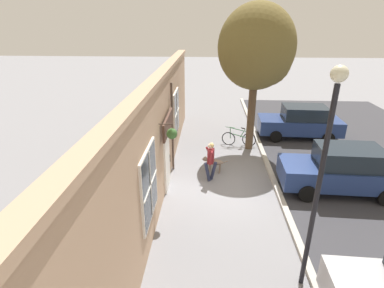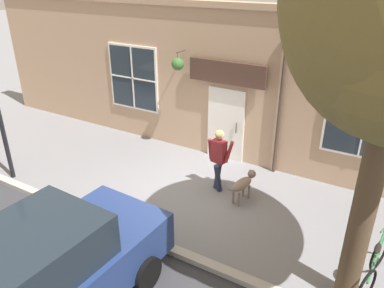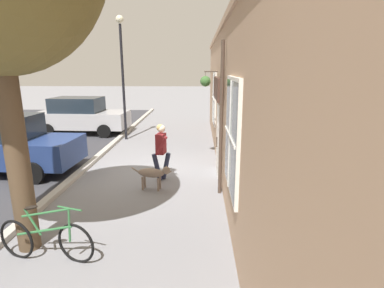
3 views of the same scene
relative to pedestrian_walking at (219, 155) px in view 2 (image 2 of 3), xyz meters
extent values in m
plane|color=gray|center=(0.53, -0.62, -0.96)|extent=(90.00, 90.00, 0.00)
cube|color=#B2ADA3|center=(2.53, -0.62, -0.90)|extent=(0.20, 28.00, 0.12)
cube|color=tan|center=(-1.82, -0.62, 1.11)|extent=(0.30, 18.00, 4.13)
cube|color=tan|center=(-1.82, -0.62, 3.26)|extent=(0.42, 18.00, 0.16)
cube|color=white|center=(-1.65, -0.61, 0.09)|extent=(0.10, 1.10, 2.10)
cube|color=#232D38|center=(-1.62, -0.61, 0.04)|extent=(0.03, 0.90, 1.90)
cylinder|color=#47382D|center=(-1.56, -0.26, 0.09)|extent=(0.03, 0.03, 0.30)
cube|color=#4C3328|center=(-1.55, -0.61, 1.59)|extent=(0.08, 2.20, 0.60)
cylinder|color=#47382D|center=(-1.59, 0.90, 0.90)|extent=(0.09, 0.09, 3.72)
cylinder|color=#47382D|center=(-1.43, -1.95, 2.04)|extent=(0.44, 0.04, 0.04)
cylinder|color=#47382D|center=(-1.25, -1.95, 1.86)|extent=(0.01, 0.01, 0.34)
cone|color=#2D2823|center=(-1.25, -1.95, 1.64)|extent=(0.32, 0.32, 0.18)
sphere|color=#3D6B33|center=(-1.25, -1.95, 1.73)|extent=(0.34, 0.34, 0.34)
cube|color=white|center=(-1.65, -3.84, 0.99)|extent=(0.08, 1.82, 2.02)
cube|color=#232D38|center=(-1.62, -3.84, 0.99)|extent=(0.03, 1.70, 1.90)
cube|color=white|center=(-1.60, -3.84, 0.99)|extent=(0.04, 0.04, 1.90)
cube|color=white|center=(-1.60, -3.84, 0.99)|extent=(0.04, 1.70, 0.04)
cube|color=white|center=(-1.65, 2.91, 0.99)|extent=(0.08, 1.82, 2.02)
cube|color=#232D38|center=(-1.62, 2.91, 0.99)|extent=(0.03, 1.70, 1.90)
cube|color=white|center=(-1.60, 2.91, 0.99)|extent=(0.04, 0.04, 1.90)
cube|color=white|center=(-1.60, 2.91, 0.99)|extent=(0.04, 1.70, 0.04)
cylinder|color=#282D47|center=(-0.12, -0.06, -0.57)|extent=(0.31, 0.18, 0.79)
cylinder|color=#282D47|center=(0.12, 0.06, -0.57)|extent=(0.31, 0.18, 0.79)
cube|color=maroon|center=(0.00, 0.00, 0.10)|extent=(0.28, 0.37, 0.57)
sphere|color=beige|center=(-0.02, 0.00, 0.53)|extent=(0.21, 0.21, 0.21)
sphere|color=tan|center=(0.01, 0.00, 0.55)|extent=(0.20, 0.20, 0.20)
cylinder|color=maroon|center=(0.00, -0.23, 0.11)|extent=(0.17, 0.11, 0.57)
cylinder|color=maroon|center=(-0.05, 0.24, 0.13)|extent=(0.34, 0.14, 0.52)
ellipsoid|color=#7F6B5B|center=(0.19, 0.72, -0.50)|extent=(0.75, 0.39, 0.24)
cylinder|color=#7F6B5B|center=(-0.04, 0.68, -0.78)|extent=(0.06, 0.06, 0.35)
cylinder|color=#7F6B5B|center=(-0.01, 0.83, -0.78)|extent=(0.06, 0.06, 0.35)
cylinder|color=#7F6B5B|center=(0.38, 0.60, -0.78)|extent=(0.06, 0.06, 0.35)
cylinder|color=#7F6B5B|center=(0.41, 0.76, -0.78)|extent=(0.06, 0.06, 0.35)
sphere|color=#7F6B5B|center=(-0.22, 0.79, -0.41)|extent=(0.20, 0.20, 0.20)
cone|color=#7F6B5B|center=(-0.33, 0.81, -0.43)|extent=(0.11, 0.11, 0.09)
cone|color=#7F6B5B|center=(-0.22, 0.74, -0.31)|extent=(0.06, 0.06, 0.07)
cone|color=#7F6B5B|center=(-0.20, 0.84, -0.31)|extent=(0.06, 0.06, 0.07)
cylinder|color=#7F6B5B|center=(0.62, 0.64, -0.45)|extent=(0.21, 0.07, 0.14)
cylinder|color=brown|center=(1.94, 3.39, 0.87)|extent=(0.36, 0.36, 3.65)
torus|color=black|center=(0.93, 3.77, -0.63)|extent=(0.68, 0.25, 0.70)
cylinder|color=#33723F|center=(1.45, 3.73, -0.43)|extent=(0.97, 0.13, 0.25)
cylinder|color=#33723F|center=(1.63, 3.71, -0.29)|extent=(0.26, 0.06, 0.46)
cylinder|color=#33723F|center=(1.40, 3.73, -0.11)|extent=(0.82, 0.11, 0.21)
cylinder|color=#33723F|center=(1.01, 3.77, -0.31)|extent=(0.08, 0.04, 0.58)
ellipsoid|color=black|center=(1.63, 3.71, -0.03)|extent=(0.26, 0.12, 0.11)
cube|color=navy|center=(4.78, -0.52, -0.27)|extent=(4.37, 1.93, 0.76)
cube|color=#1E2833|center=(5.00, -0.53, 0.45)|extent=(2.30, 1.64, 0.68)
cylinder|color=black|center=(3.41, -1.35, -0.65)|extent=(0.63, 0.20, 0.62)
cylinder|color=black|center=(3.48, 0.41, -0.65)|extent=(0.63, 0.20, 0.62)
camera|label=1|loc=(-0.13, -10.61, 4.97)|focal=28.00mm
camera|label=2|loc=(7.26, 3.54, 4.07)|focal=35.00mm
camera|label=3|loc=(-1.07, 8.04, 2.14)|focal=28.00mm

